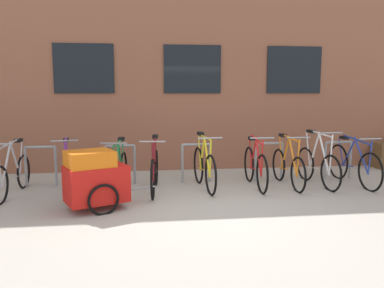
{
  "coord_description": "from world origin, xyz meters",
  "views": [
    {
      "loc": [
        -1.09,
        -5.71,
        1.81
      ],
      "look_at": [
        -0.2,
        1.6,
        0.82
      ],
      "focal_mm": 36.43,
      "sensor_mm": 36.0,
      "label": 1
    }
  ],
  "objects_px": {
    "bicycle_silver": "(13,175)",
    "bicycle_red": "(255,167)",
    "bicycle_maroon": "(155,170)",
    "bike_trailer": "(95,179)",
    "bicycle_white": "(317,165)",
    "bicycle_purple": "(67,172)",
    "bicycle_blue": "(353,164)",
    "bicycle_orange": "(288,167)",
    "bicycle_green": "(119,172)",
    "bicycle_yellow": "(204,167)"
  },
  "relations": [
    {
      "from": "bicycle_green",
      "to": "bicycle_orange",
      "type": "relative_size",
      "value": 1.02
    },
    {
      "from": "bicycle_yellow",
      "to": "bike_trailer",
      "type": "distance_m",
      "value": 2.18
    },
    {
      "from": "bicycle_silver",
      "to": "bicycle_orange",
      "type": "bearing_deg",
      "value": 0.94
    },
    {
      "from": "bicycle_white",
      "to": "bicycle_purple",
      "type": "xyz_separation_m",
      "value": [
        -4.74,
        -0.04,
        -0.0
      ]
    },
    {
      "from": "bicycle_white",
      "to": "bicycle_orange",
      "type": "distance_m",
      "value": 0.59
    },
    {
      "from": "bicycle_silver",
      "to": "bicycle_yellow",
      "type": "xyz_separation_m",
      "value": [
        3.42,
        0.08,
        0.03
      ]
    },
    {
      "from": "bicycle_yellow",
      "to": "bicycle_green",
      "type": "xyz_separation_m",
      "value": [
        -1.57,
        -0.16,
        -0.02
      ]
    },
    {
      "from": "bicycle_maroon",
      "to": "bicycle_silver",
      "type": "bearing_deg",
      "value": 179.72
    },
    {
      "from": "bicycle_blue",
      "to": "bicycle_maroon",
      "type": "distance_m",
      "value": 3.9
    },
    {
      "from": "bicycle_yellow",
      "to": "bicycle_white",
      "type": "xyz_separation_m",
      "value": [
        2.23,
        -0.01,
        -0.01
      ]
    },
    {
      "from": "bicycle_silver",
      "to": "bicycle_red",
      "type": "relative_size",
      "value": 1.02
    },
    {
      "from": "bicycle_maroon",
      "to": "bicycle_orange",
      "type": "relative_size",
      "value": 1.04
    },
    {
      "from": "bicycle_white",
      "to": "bicycle_purple",
      "type": "bearing_deg",
      "value": -179.56
    },
    {
      "from": "bicycle_silver",
      "to": "bicycle_green",
      "type": "height_order",
      "value": "bicycle_silver"
    },
    {
      "from": "bicycle_blue",
      "to": "bicycle_green",
      "type": "relative_size",
      "value": 1.08
    },
    {
      "from": "bike_trailer",
      "to": "bicycle_green",
      "type": "bearing_deg",
      "value": 72.38
    },
    {
      "from": "bicycle_silver",
      "to": "bicycle_red",
      "type": "distance_m",
      "value": 4.41
    },
    {
      "from": "bicycle_orange",
      "to": "bike_trailer",
      "type": "height_order",
      "value": "bicycle_orange"
    },
    {
      "from": "bicycle_purple",
      "to": "bicycle_blue",
      "type": "bearing_deg",
      "value": 0.25
    },
    {
      "from": "bicycle_green",
      "to": "bicycle_maroon",
      "type": "bearing_deg",
      "value": 5.41
    },
    {
      "from": "bicycle_green",
      "to": "bike_trailer",
      "type": "bearing_deg",
      "value": -107.62
    },
    {
      "from": "bicycle_yellow",
      "to": "bike_trailer",
      "type": "bearing_deg",
      "value": -149.2
    },
    {
      "from": "bicycle_red",
      "to": "bicycle_purple",
      "type": "height_order",
      "value": "bicycle_purple"
    },
    {
      "from": "bicycle_white",
      "to": "bike_trailer",
      "type": "relative_size",
      "value": 1.14
    },
    {
      "from": "bicycle_red",
      "to": "bike_trailer",
      "type": "distance_m",
      "value": 3.08
    },
    {
      "from": "bicycle_maroon",
      "to": "bike_trailer",
      "type": "relative_size",
      "value": 1.2
    },
    {
      "from": "bicycle_blue",
      "to": "bicycle_green",
      "type": "bearing_deg",
      "value": -178.31
    },
    {
      "from": "bicycle_blue",
      "to": "bicycle_silver",
      "type": "distance_m",
      "value": 6.39
    },
    {
      "from": "bicycle_red",
      "to": "bicycle_orange",
      "type": "distance_m",
      "value": 0.65
    },
    {
      "from": "bicycle_white",
      "to": "bicycle_purple",
      "type": "distance_m",
      "value": 4.74
    },
    {
      "from": "bicycle_silver",
      "to": "bicycle_red",
      "type": "height_order",
      "value": "bicycle_red"
    },
    {
      "from": "bicycle_maroon",
      "to": "bicycle_red",
      "type": "distance_m",
      "value": 1.93
    },
    {
      "from": "bicycle_maroon",
      "to": "bicycle_orange",
      "type": "xyz_separation_m",
      "value": [
        2.57,
        0.1,
        -0.01
      ]
    },
    {
      "from": "bicycle_white",
      "to": "bicycle_green",
      "type": "height_order",
      "value": "bicycle_white"
    },
    {
      "from": "bicycle_silver",
      "to": "bicycle_yellow",
      "type": "distance_m",
      "value": 3.42
    },
    {
      "from": "bicycle_yellow",
      "to": "bicycle_green",
      "type": "distance_m",
      "value": 1.58
    },
    {
      "from": "bicycle_red",
      "to": "bicycle_blue",
      "type": "bearing_deg",
      "value": -0.71
    },
    {
      "from": "bicycle_red",
      "to": "bicycle_maroon",
      "type": "bearing_deg",
      "value": -177.08
    },
    {
      "from": "bicycle_white",
      "to": "bicycle_green",
      "type": "distance_m",
      "value": 3.81
    },
    {
      "from": "bicycle_silver",
      "to": "bicycle_purple",
      "type": "distance_m",
      "value": 0.92
    },
    {
      "from": "bicycle_white",
      "to": "bicycle_yellow",
      "type": "bearing_deg",
      "value": 179.73
    },
    {
      "from": "bicycle_red",
      "to": "bicycle_yellow",
      "type": "height_order",
      "value": "bicycle_yellow"
    },
    {
      "from": "bicycle_purple",
      "to": "bicycle_orange",
      "type": "xyz_separation_m",
      "value": [
        4.14,
        0.05,
        -0.01
      ]
    },
    {
      "from": "bicycle_purple",
      "to": "bike_trailer",
      "type": "bearing_deg",
      "value": -59.65
    },
    {
      "from": "bicycle_yellow",
      "to": "bicycle_orange",
      "type": "height_order",
      "value": "bicycle_yellow"
    },
    {
      "from": "bicycle_maroon",
      "to": "bicycle_white",
      "type": "height_order",
      "value": "bicycle_white"
    },
    {
      "from": "bicycle_red",
      "to": "bike_trailer",
      "type": "height_order",
      "value": "bicycle_red"
    },
    {
      "from": "bicycle_red",
      "to": "bicycle_purple",
      "type": "xyz_separation_m",
      "value": [
        -3.49,
        -0.05,
        -0.01
      ]
    },
    {
      "from": "bicycle_green",
      "to": "bicycle_blue",
      "type": "bearing_deg",
      "value": 1.69
    },
    {
      "from": "bicycle_silver",
      "to": "bicycle_yellow",
      "type": "bearing_deg",
      "value": 1.41
    }
  ]
}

